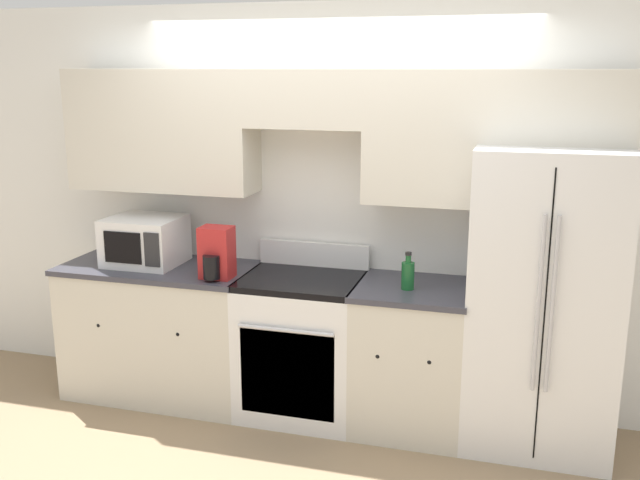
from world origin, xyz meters
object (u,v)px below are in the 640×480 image
object	(u,v)px
oven_range	(302,345)
microwave	(145,241)
bottle	(408,275)
refrigerator	(543,298)

from	to	relation	value
oven_range	microwave	distance (m)	1.26
microwave	bottle	world-z (taller)	microwave
refrigerator	bottle	size ratio (longest dim) A/B	7.86
microwave	bottle	distance (m)	1.78
refrigerator	microwave	distance (m)	2.57
oven_range	bottle	xyz separation A→B (m)	(0.68, -0.05, 0.54)
oven_range	refrigerator	size ratio (longest dim) A/B	0.61
oven_range	bottle	world-z (taller)	bottle
oven_range	refrigerator	world-z (taller)	refrigerator
refrigerator	bottle	xyz separation A→B (m)	(-0.78, -0.13, 0.12)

